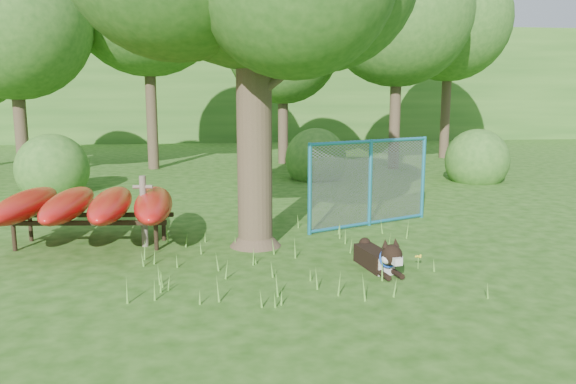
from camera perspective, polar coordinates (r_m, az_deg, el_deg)
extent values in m
plane|color=#1C440D|center=(7.61, -0.38, -9.03)|extent=(80.00, 80.00, 0.00)
cylinder|color=#3E3022|center=(9.01, -3.46, 8.25)|extent=(0.60, 0.60, 4.42)
cone|color=#3E3022|center=(9.28, -3.33, -4.13)|extent=(0.90, 0.90, 0.44)
cylinder|color=#3E3022|center=(9.09, -0.10, 12.19)|extent=(1.21, 0.64, 0.94)
cylinder|color=#3E3022|center=(9.17, -6.50, 14.32)|extent=(0.99, 0.59, 0.90)
cylinder|color=brown|center=(9.44, -14.43, -1.92)|extent=(0.12, 0.12, 1.17)
cylinder|color=brown|center=(9.37, -14.54, 0.51)|extent=(0.32, 0.09, 0.06)
cylinder|color=black|center=(9.96, -26.06, -4.19)|extent=(0.08, 0.08, 0.43)
cylinder|color=black|center=(9.24, -13.25, -4.47)|extent=(0.08, 0.08, 0.43)
cylinder|color=black|center=(10.50, -24.68, -3.41)|extent=(0.08, 0.08, 0.43)
cylinder|color=black|center=(9.82, -12.51, -3.60)|extent=(0.08, 0.08, 0.43)
cube|color=black|center=(9.49, -19.98, -2.98)|extent=(2.59, 0.34, 0.07)
cube|color=black|center=(10.05, -18.88, -2.22)|extent=(2.59, 0.34, 0.07)
ellipsoid|color=red|center=(10.10, -25.10, -1.17)|extent=(0.70, 2.62, 0.42)
ellipsoid|color=red|center=(9.84, -21.41, -1.18)|extent=(0.61, 2.60, 0.42)
ellipsoid|color=red|center=(9.62, -17.53, -1.20)|extent=(0.70, 2.62, 0.42)
ellipsoid|color=red|center=(9.45, -13.49, -1.20)|extent=(0.79, 2.64, 0.42)
cube|color=black|center=(8.24, 8.70, -6.68)|extent=(0.42, 0.82, 0.27)
cube|color=beige|center=(7.96, 9.76, -7.39)|extent=(0.27, 0.20, 0.24)
sphere|color=black|center=(7.73, 10.49, -6.30)|extent=(0.29, 0.29, 0.29)
cube|color=beige|center=(7.63, 10.95, -6.88)|extent=(0.14, 0.17, 0.10)
sphere|color=beige|center=(7.69, 9.96, -6.73)|extent=(0.13, 0.13, 0.13)
sphere|color=beige|center=(7.77, 11.13, -6.59)|extent=(0.13, 0.13, 0.13)
cone|color=black|center=(7.69, 9.85, -5.16)|extent=(0.10, 0.12, 0.14)
cone|color=black|center=(7.76, 10.88, -5.06)|extent=(0.14, 0.15, 0.14)
cylinder|color=black|center=(7.80, 9.65, -8.27)|extent=(0.14, 0.34, 0.08)
cylinder|color=black|center=(7.89, 10.96, -8.10)|extent=(0.14, 0.34, 0.08)
sphere|color=black|center=(8.60, 7.81, -5.18)|extent=(0.18, 0.18, 0.18)
torus|color=blue|center=(7.83, 10.16, -6.60)|extent=(0.29, 0.13, 0.28)
cylinder|color=teal|center=(9.87, 2.22, 0.28)|extent=(0.10, 0.10, 1.64)
cylinder|color=teal|center=(10.68, 8.34, 0.92)|extent=(0.10, 0.10, 1.64)
cylinder|color=teal|center=(11.60, 13.55, 1.45)|extent=(0.10, 0.10, 1.64)
cylinder|color=teal|center=(10.59, 8.45, 5.12)|extent=(2.52, 1.19, 0.06)
cylinder|color=teal|center=(10.83, 8.24, -3.14)|extent=(2.52, 1.19, 0.06)
plane|color=gray|center=(10.68, 8.34, 0.92)|extent=(2.49, 1.13, 2.74)
cylinder|color=#599831|center=(8.31, 13.09, -7.00)|extent=(0.02, 0.02, 0.18)
sphere|color=yellow|center=(8.28, 13.11, -6.40)|extent=(0.03, 0.03, 0.03)
sphere|color=yellow|center=(8.31, 13.32, -6.29)|extent=(0.03, 0.03, 0.03)
sphere|color=yellow|center=(8.30, 12.87, -6.42)|extent=(0.03, 0.03, 0.03)
sphere|color=yellow|center=(8.26, 13.29, -6.45)|extent=(0.03, 0.03, 0.03)
sphere|color=yellow|center=(8.26, 13.03, -6.38)|extent=(0.03, 0.03, 0.03)
cylinder|color=#3E3022|center=(18.06, -25.64, 7.77)|extent=(0.36, 0.36, 4.20)
sphere|color=#2E5F1E|center=(18.17, -26.22, 15.33)|extent=(4.40, 4.40, 4.40)
cylinder|color=#3E3022|center=(19.27, -13.78, 10.08)|extent=(0.36, 0.36, 5.25)
cylinder|color=#3E3022|center=(20.29, -0.51, 8.36)|extent=(0.36, 0.36, 3.85)
sphere|color=#2E5F1E|center=(20.35, -0.52, 14.56)|extent=(4.00, 4.00, 4.00)
cylinder|color=#3E3022|center=(19.07, 10.86, 9.45)|extent=(0.36, 0.36, 4.76)
sphere|color=#2E5F1E|center=(19.25, 11.14, 17.57)|extent=(4.80, 4.80, 4.80)
cylinder|color=#3E3022|center=(22.93, 15.78, 9.48)|extent=(0.36, 0.36, 4.90)
sphere|color=#2E5F1E|center=(23.09, 16.11, 16.44)|extent=(4.60, 4.60, 4.60)
sphere|color=#2E5F1E|center=(15.43, -22.66, -0.08)|extent=(1.80, 1.80, 1.80)
sphere|color=#2E5F1E|center=(17.02, 18.52, 1.04)|extent=(1.80, 1.80, 1.80)
sphere|color=#2E5F1E|center=(16.58, 2.82, 1.32)|extent=(1.80, 1.80, 1.80)
cube|color=#2E5F1E|center=(35.16, -5.87, 10.71)|extent=(80.00, 12.00, 6.00)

